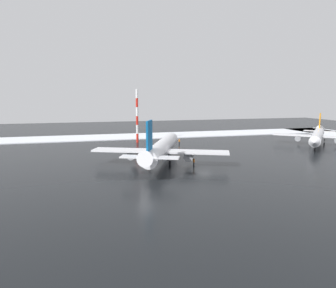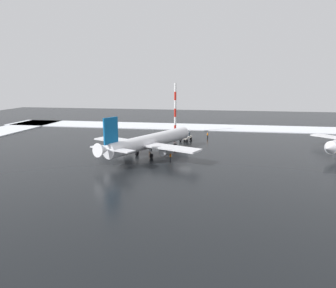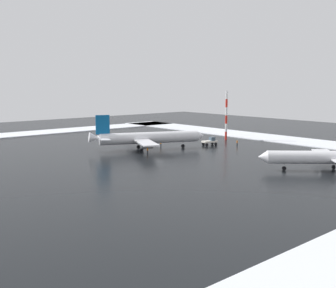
{
  "view_description": "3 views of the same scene",
  "coord_description": "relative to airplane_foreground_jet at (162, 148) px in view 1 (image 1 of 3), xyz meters",
  "views": [
    {
      "loc": [
        25.91,
        63.22,
        14.28
      ],
      "look_at": [
        6.77,
        -4.74,
        3.84
      ],
      "focal_mm": 35.0,
      "sensor_mm": 36.0,
      "label": 1
    },
    {
      "loc": [
        -8.81,
        70.05,
        17.48
      ],
      "look_at": [
        4.81,
        -5.12,
        2.36
      ],
      "focal_mm": 35.0,
      "sensor_mm": 36.0,
      "label": 2
    },
    {
      "loc": [
        -85.13,
        70.24,
        18.82
      ],
      "look_at": [
        1.02,
        -3.94,
        2.29
      ],
      "focal_mm": 45.0,
      "sensor_mm": 36.0,
      "label": 3
    }
  ],
  "objects": [
    {
      "name": "ground_crew_near_tug",
      "position": [
        -5.71,
        4.27,
        -2.37
      ],
      "size": [
        0.36,
        0.36,
        1.71
      ],
      "rotation": [
        0.0,
        0.0,
        0.19
      ],
      "color": "black",
      "rests_on": "ground_plane"
    },
    {
      "name": "pushback_tug",
      "position": [
        -6.16,
        -19.64,
        -2.05
      ],
      "size": [
        3.28,
        5.0,
        2.5
      ],
      "rotation": [
        0.0,
        0.0,
        4.46
      ],
      "color": "silver",
      "rests_on": "ground_plane"
    },
    {
      "name": "ground_crew_mid_apron",
      "position": [
        -11.99,
        -25.25,
        -2.37
      ],
      "size": [
        0.36,
        0.36,
        1.71
      ],
      "rotation": [
        0.0,
        0.0,
        2.24
      ],
      "color": "black",
      "rests_on": "ground_plane"
    },
    {
      "name": "snow_bank_far",
      "position": [
        -8.77,
        -47.31,
        -3.2
      ],
      "size": [
        152.0,
        16.0,
        0.27
      ],
      "primitive_type": "cube",
      "color": "white",
      "rests_on": "ground_plane"
    },
    {
      "name": "ground_plane",
      "position": [
        -8.77,
        2.69,
        -3.34
      ],
      "size": [
        240.0,
        240.0,
        0.0
      ],
      "primitive_type": "plane",
      "color": "black"
    },
    {
      "name": "antenna_mast",
      "position": [
        -0.85,
        -32.75,
        4.8
      ],
      "size": [
        0.7,
        0.7,
        16.28
      ],
      "color": "red",
      "rests_on": "ground_plane"
    },
    {
      "name": "airplane_distant_tail",
      "position": [
        -48.96,
        -11.59,
        -0.41
      ],
      "size": [
        22.85,
        23.95,
        8.86
      ],
      "rotation": [
        0.0,
        0.0,
        0.83
      ],
      "color": "white",
      "rests_on": "ground_plane"
    },
    {
      "name": "ground_crew_by_nose_gear",
      "position": [
        1.44,
        -6.32,
        -2.37
      ],
      "size": [
        0.36,
        0.36,
        1.71
      ],
      "rotation": [
        0.0,
        0.0,
        2.08
      ],
      "color": "black",
      "rests_on": "ground_plane"
    },
    {
      "name": "airplane_foreground_jet",
      "position": [
        0.0,
        0.0,
        0.0
      ],
      "size": [
        27.28,
        32.13,
        10.1
      ],
      "rotation": [
        0.0,
        0.0,
        4.29
      ],
      "color": "white",
      "rests_on": "ground_plane"
    }
  ]
}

